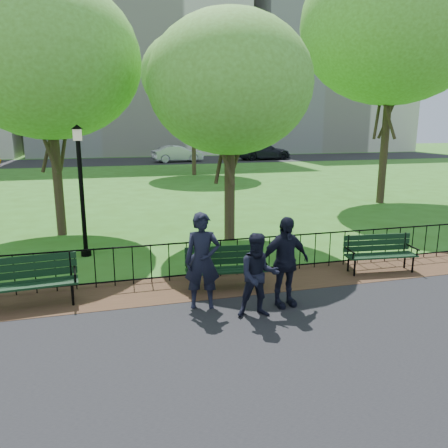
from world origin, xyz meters
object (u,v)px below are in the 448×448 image
object	(u,v)px
tree_far_e	(193,75)
person_right	(285,262)
park_bench_left_a	(27,276)
lamppost	(81,186)
park_bench_main	(214,263)
tree_near_w	(47,60)
person_left	(202,261)
person_mid	(259,276)
park_bench_right_a	(379,249)
tree_near_e	(230,84)
sedan_silver	(177,154)
sedan_dark	(263,151)
tree_mid_e	(394,23)

from	to	relation	value
tree_far_e	person_right	bearing A→B (deg)	-96.92
park_bench_left_a	lamppost	world-z (taller)	lamppost
park_bench_main	tree_far_e	world-z (taller)	tree_far_e
tree_near_w	person_left	xyz separation A→B (m)	(3.15, -6.77, -4.39)
person_mid	person_right	size ratio (longest dim) A/B	0.89
lamppost	park_bench_main	bearing A→B (deg)	-50.22
tree_far_e	person_left	distance (m)	23.17
park_bench_right_a	tree_near_e	world-z (taller)	tree_near_e
park_bench_main	tree_near_e	distance (m)	5.78
tree_near_e	sedan_silver	xyz separation A→B (m)	(2.91, 27.76, -3.83)
sedan_dark	park_bench_right_a	bearing A→B (deg)	159.11
lamppost	sedan_silver	distance (m)	29.27
park_bench_left_a	sedan_silver	bearing A→B (deg)	71.31
park_bench_main	park_bench_right_a	distance (m)	4.12
lamppost	person_mid	size ratio (longest dim) A/B	2.20
park_bench_main	tree_near_e	size ratio (longest dim) A/B	0.27
park_bench_left_a	tree_mid_e	distance (m)	17.23
tree_near_w	person_right	world-z (taller)	tree_near_w
lamppost	sedan_dark	xyz separation A→B (m)	(15.66, 28.86, -1.07)
park_bench_right_a	tree_mid_e	distance (m)	12.15
person_mid	tree_mid_e	bearing A→B (deg)	54.25
person_mid	sedan_dark	world-z (taller)	sedan_dark
tree_mid_e	tree_near_e	bearing A→B (deg)	-152.23
person_mid	person_right	distance (m)	0.74
person_right	person_mid	bearing A→B (deg)	-159.81
tree_near_e	person_mid	distance (m)	6.71
tree_near_w	tree_mid_e	world-z (taller)	tree_mid_e
park_bench_left_a	sedan_dark	distance (m)	36.10
person_right	sedan_dark	distance (m)	35.37
tree_near_e	sedan_dark	bearing A→B (deg)	67.95
tree_mid_e	person_right	bearing A→B (deg)	-132.43
person_right	sedan_silver	distance (m)	33.02
tree_near_w	person_right	size ratio (longest dim) A/B	4.32
park_bench_right_a	lamppost	bearing A→B (deg)	160.94
sedan_dark	person_mid	bearing A→B (deg)	154.17
lamppost	sedan_dark	world-z (taller)	lamppost
tree_mid_e	sedan_dark	xyz separation A→B (m)	(3.12, 23.86, -6.70)
person_right	park_bench_main	bearing A→B (deg)	125.69
person_left	tree_near_w	bearing A→B (deg)	126.56
park_bench_main	park_bench_left_a	xyz separation A→B (m)	(-3.72, 0.12, 0.00)
park_bench_main	tree_near_w	distance (m)	8.39
tree_near_w	tree_far_e	size ratio (longest dim) A/B	0.81
person_left	person_right	world-z (taller)	person_left
park_bench_left_a	person_left	size ratio (longest dim) A/B	1.02
tree_far_e	person_mid	size ratio (longest dim) A/B	6.02
tree_mid_e	sedan_dark	size ratio (longest dim) A/B	1.94
tree_far_e	person_right	world-z (taller)	tree_far_e
tree_mid_e	person_left	bearing A→B (deg)	-138.15
tree_mid_e	sedan_dark	world-z (taller)	tree_mid_e
park_bench_main	tree_mid_e	bearing A→B (deg)	46.22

